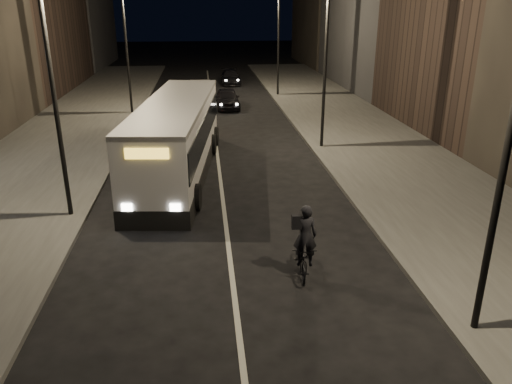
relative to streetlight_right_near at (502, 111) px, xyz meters
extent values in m
plane|color=black|center=(-5.33, 4.00, -5.36)|extent=(180.00, 180.00, 0.00)
cube|color=#3D3D3B|center=(3.17, 18.00, -5.28)|extent=(7.00, 70.00, 0.16)
cube|color=#3D3D3B|center=(-13.83, 18.00, -5.28)|extent=(7.00, 70.00, 0.16)
cylinder|color=black|center=(0.27, 0.00, -1.20)|extent=(0.16, 0.16, 8.00)
cylinder|color=black|center=(0.27, 16.00, -1.20)|extent=(0.16, 0.16, 8.00)
cylinder|color=black|center=(0.27, 32.00, -1.20)|extent=(0.16, 0.16, 8.00)
cylinder|color=black|center=(-10.93, 8.00, -1.20)|extent=(0.16, 0.16, 8.00)
cylinder|color=black|center=(-10.93, 26.00, -1.20)|extent=(0.16, 0.16, 8.00)
cube|color=silver|center=(-7.19, 12.72, -3.71)|extent=(3.91, 12.57, 3.30)
cube|color=black|center=(-7.19, 12.72, -3.25)|extent=(3.94, 12.17, 1.18)
cube|color=silver|center=(-7.19, 12.72, -2.12)|extent=(3.93, 12.57, 0.19)
cube|color=gold|center=(-7.87, 6.58, -2.58)|extent=(1.45, 0.28, 0.36)
cylinder|color=black|center=(-8.94, 8.56, -4.85)|extent=(0.47, 1.06, 1.03)
cylinder|color=black|center=(-6.38, 8.28, -4.85)|extent=(0.47, 1.06, 1.03)
cylinder|color=black|center=(-8.04, 16.76, -4.85)|extent=(0.47, 1.06, 1.03)
cylinder|color=black|center=(-5.48, 16.48, -4.85)|extent=(0.47, 1.06, 1.03)
imported|color=black|center=(-3.28, 3.21, -4.85)|extent=(0.90, 2.00, 1.01)
imported|color=black|center=(-3.28, 3.01, -4.06)|extent=(0.72, 0.52, 1.85)
imported|color=black|center=(-4.16, 27.48, -4.65)|extent=(1.74, 4.21, 1.43)
imported|color=#3E3E41|center=(-6.13, 31.75, -4.60)|extent=(1.67, 4.62, 1.51)
imported|color=black|center=(-3.25, 38.90, -4.72)|extent=(1.84, 4.42, 1.28)
camera|label=1|loc=(-5.98, -9.36, 2.07)|focal=35.00mm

